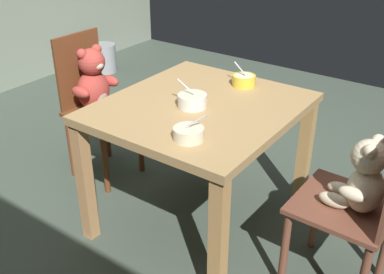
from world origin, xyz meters
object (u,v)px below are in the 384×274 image
(dining_table, at_px, (200,123))
(porridge_bowl_yellow_near_right, at_px, (244,80))
(porridge_bowl_cream_near_left, at_px, (189,133))
(porridge_bowl_white_center, at_px, (192,100))
(teddy_chair_far_center, at_px, (95,91))
(teddy_chair_near_front, at_px, (362,192))
(metal_pail, at_px, (104,58))

(dining_table, xyz_separation_m, porridge_bowl_yellow_near_right, (0.33, -0.05, 0.13))
(porridge_bowl_cream_near_left, relative_size, porridge_bowl_yellow_near_right, 0.99)
(porridge_bowl_cream_near_left, distance_m, porridge_bowl_yellow_near_right, 0.67)
(porridge_bowl_cream_near_left, bearing_deg, porridge_bowl_white_center, 32.70)
(dining_table, bearing_deg, porridge_bowl_yellow_near_right, -8.67)
(teddy_chair_far_center, distance_m, porridge_bowl_yellow_near_right, 0.92)
(teddy_chair_near_front, relative_size, porridge_bowl_yellow_near_right, 6.75)
(porridge_bowl_white_center, bearing_deg, dining_table, -16.56)
(metal_pail, bearing_deg, dining_table, -123.64)
(porridge_bowl_cream_near_left, bearing_deg, teddy_chair_far_center, 68.30)
(dining_table, relative_size, porridge_bowl_white_center, 6.45)
(porridge_bowl_white_center, relative_size, metal_pail, 0.53)
(teddy_chair_near_front, distance_m, porridge_bowl_cream_near_left, 0.75)
(teddy_chair_near_front, relative_size, porridge_bowl_cream_near_left, 6.84)
(dining_table, distance_m, porridge_bowl_cream_near_left, 0.39)
(teddy_chair_far_center, relative_size, metal_pail, 3.17)
(porridge_bowl_cream_near_left, relative_size, metal_pail, 0.47)
(dining_table, relative_size, porridge_bowl_cream_near_left, 7.39)
(teddy_chair_near_front, bearing_deg, metal_pail, -24.55)
(porridge_bowl_cream_near_left, xyz_separation_m, metal_pail, (1.76, 2.31, -0.59))
(dining_table, height_order, porridge_bowl_yellow_near_right, porridge_bowl_yellow_near_right)
(porridge_bowl_yellow_near_right, bearing_deg, teddy_chair_far_center, 107.58)
(teddy_chair_far_center, distance_m, porridge_bowl_cream_near_left, 1.06)
(teddy_chair_far_center, relative_size, porridge_bowl_white_center, 5.93)
(teddy_chair_near_front, bearing_deg, dining_table, 0.12)
(dining_table, xyz_separation_m, porridge_bowl_cream_near_left, (-0.33, -0.16, 0.13))
(porridge_bowl_yellow_near_right, xyz_separation_m, metal_pail, (1.10, 2.20, -0.59))
(teddy_chair_near_front, height_order, porridge_bowl_yellow_near_right, teddy_chair_near_front)
(dining_table, xyz_separation_m, porridge_bowl_white_center, (-0.05, 0.01, 0.14))
(porridge_bowl_yellow_near_right, bearing_deg, porridge_bowl_white_center, 170.30)
(teddy_chair_near_front, height_order, metal_pail, teddy_chair_near_front)
(dining_table, distance_m, porridge_bowl_white_center, 0.15)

